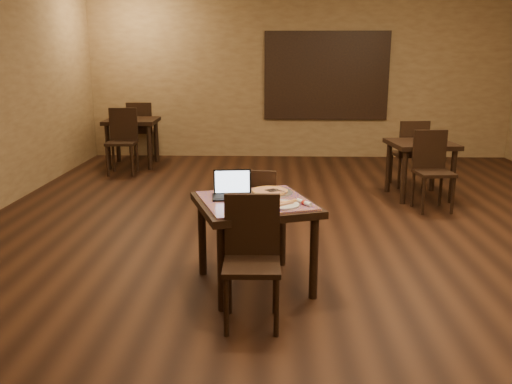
{
  "coord_description": "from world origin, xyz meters",
  "views": [
    {
      "loc": [
        -0.49,
        -5.51,
        1.93
      ],
      "look_at": [
        -0.63,
        -1.25,
        0.85
      ],
      "focal_mm": 38.0,
      "sensor_mm": 36.0,
      "label": 1
    }
  ],
  "objects_px": {
    "other_table_a": "(421,151)",
    "other_table_a_chair_far": "(411,150)",
    "chair_main_near": "(252,252)",
    "other_table_b_chair_far": "(141,127)",
    "other_table_a_chair_near": "(432,165)",
    "other_table_b_chair_near": "(123,137)",
    "chair_main_far": "(257,209)",
    "other_table_b": "(132,127)",
    "tiled_table": "(255,212)",
    "pizza_pan": "(270,192)",
    "laptop": "(232,190)"
  },
  "relations": [
    {
      "from": "chair_main_near",
      "to": "other_table_a_chair_near",
      "type": "bearing_deg",
      "value": 53.87
    },
    {
      "from": "chair_main_near",
      "to": "pizza_pan",
      "type": "height_order",
      "value": "chair_main_near"
    },
    {
      "from": "other_table_b_chair_near",
      "to": "other_table_b_chair_far",
      "type": "bearing_deg",
      "value": 87.35
    },
    {
      "from": "other_table_b_chair_far",
      "to": "other_table_a_chair_far",
      "type": "bearing_deg",
      "value": 152.51
    },
    {
      "from": "chair_main_far",
      "to": "other_table_a",
      "type": "xyz_separation_m",
      "value": [
        2.18,
        2.45,
        0.14
      ]
    },
    {
      "from": "chair_main_near",
      "to": "tiled_table",
      "type": "bearing_deg",
      "value": 88.63
    },
    {
      "from": "tiled_table",
      "to": "chair_main_near",
      "type": "distance_m",
      "value": 0.63
    },
    {
      "from": "other_table_b_chair_near",
      "to": "chair_main_far",
      "type": "bearing_deg",
      "value": -61.27
    },
    {
      "from": "tiled_table",
      "to": "other_table_a_chair_near",
      "type": "relative_size",
      "value": 1.16
    },
    {
      "from": "other_table_b_chair_far",
      "to": "chair_main_near",
      "type": "bearing_deg",
      "value": 107.86
    },
    {
      "from": "chair_main_near",
      "to": "chair_main_far",
      "type": "relative_size",
      "value": 1.05
    },
    {
      "from": "other_table_a_chair_near",
      "to": "other_table_b_chair_near",
      "type": "relative_size",
      "value": 0.93
    },
    {
      "from": "chair_main_near",
      "to": "pizza_pan",
      "type": "distance_m",
      "value": 0.9
    },
    {
      "from": "chair_main_far",
      "to": "other_table_b_chair_near",
      "type": "xyz_separation_m",
      "value": [
        -2.36,
        3.92,
        0.1
      ]
    },
    {
      "from": "tiled_table",
      "to": "pizza_pan",
      "type": "height_order",
      "value": "pizza_pan"
    },
    {
      "from": "chair_main_near",
      "to": "chair_main_far",
      "type": "xyz_separation_m",
      "value": [
        -0.01,
        1.24,
        -0.03
      ]
    },
    {
      "from": "pizza_pan",
      "to": "other_table_b_chair_near",
      "type": "xyz_separation_m",
      "value": [
        -2.49,
        4.3,
        -0.16
      ]
    },
    {
      "from": "other_table_a_chair_near",
      "to": "other_table_a_chair_far",
      "type": "relative_size",
      "value": 1.0
    },
    {
      "from": "laptop",
      "to": "pizza_pan",
      "type": "bearing_deg",
      "value": 16.36
    },
    {
      "from": "other_table_a_chair_far",
      "to": "other_table_b_chair_far",
      "type": "relative_size",
      "value": 0.93
    },
    {
      "from": "chair_main_far",
      "to": "other_table_a_chair_far",
      "type": "bearing_deg",
      "value": -120.79
    },
    {
      "from": "other_table_a",
      "to": "pizza_pan",
      "type": "bearing_deg",
      "value": -132.26
    },
    {
      "from": "chair_main_near",
      "to": "other_table_a",
      "type": "xyz_separation_m",
      "value": [
        2.18,
        3.69,
        0.11
      ]
    },
    {
      "from": "chair_main_near",
      "to": "laptop",
      "type": "height_order",
      "value": "laptop"
    },
    {
      "from": "other_table_a_chair_near",
      "to": "chair_main_near",
      "type": "bearing_deg",
      "value": -131.23
    },
    {
      "from": "other_table_a_chair_far",
      "to": "chair_main_near",
      "type": "bearing_deg",
      "value": 56.62
    },
    {
      "from": "other_table_b",
      "to": "other_table_a_chair_near",
      "type": "bearing_deg",
      "value": -32.95
    },
    {
      "from": "other_table_b_chair_near",
      "to": "pizza_pan",
      "type": "bearing_deg",
      "value": -62.29
    },
    {
      "from": "chair_main_near",
      "to": "other_table_a_chair_far",
      "type": "height_order",
      "value": "other_table_a_chair_far"
    },
    {
      "from": "laptop",
      "to": "other_table_b_chair_near",
      "type": "height_order",
      "value": "other_table_b_chair_near"
    },
    {
      "from": "other_table_a",
      "to": "other_table_b",
      "type": "xyz_separation_m",
      "value": [
        -4.54,
        2.1,
        0.05
      ]
    },
    {
      "from": "laptop",
      "to": "other_table_b_chair_near",
      "type": "bearing_deg",
      "value": 108.93
    },
    {
      "from": "other_table_b_chair_near",
      "to": "other_table_b_chair_far",
      "type": "xyz_separation_m",
      "value": [
        0.01,
        1.26,
        0.0
      ]
    },
    {
      "from": "chair_main_far",
      "to": "other_table_a_chair_near",
      "type": "height_order",
      "value": "other_table_a_chair_near"
    },
    {
      "from": "other_table_b",
      "to": "chair_main_far",
      "type": "bearing_deg",
      "value": -64.94
    },
    {
      "from": "tiled_table",
      "to": "chair_main_far",
      "type": "distance_m",
      "value": 0.64
    },
    {
      "from": "pizza_pan",
      "to": "chair_main_far",
      "type": "bearing_deg",
      "value": 108.41
    },
    {
      "from": "chair_main_near",
      "to": "other_table_a",
      "type": "distance_m",
      "value": 4.29
    },
    {
      "from": "other_table_b_chair_far",
      "to": "other_table_b",
      "type": "bearing_deg",
      "value": 87.35
    },
    {
      "from": "chair_main_near",
      "to": "other_table_b_chair_far",
      "type": "height_order",
      "value": "other_table_b_chair_far"
    },
    {
      "from": "other_table_b",
      "to": "other_table_b_chair_far",
      "type": "relative_size",
      "value": 0.86
    },
    {
      "from": "other_table_a",
      "to": "other_table_a_chair_far",
      "type": "xyz_separation_m",
      "value": [
        0.01,
        0.59,
        -0.08
      ]
    },
    {
      "from": "tiled_table",
      "to": "laptop",
      "type": "distance_m",
      "value": 0.28
    },
    {
      "from": "other_table_a_chair_far",
      "to": "other_table_b_chair_far",
      "type": "xyz_separation_m",
      "value": [
        -4.54,
        2.14,
        0.04
      ]
    },
    {
      "from": "other_table_b",
      "to": "other_table_b_chair_far",
      "type": "bearing_deg",
      "value": 87.35
    },
    {
      "from": "chair_main_near",
      "to": "other_table_b_chair_near",
      "type": "height_order",
      "value": "other_table_b_chair_near"
    },
    {
      "from": "other_table_b_chair_near",
      "to": "other_table_a_chair_near",
      "type": "bearing_deg",
      "value": -26.68
    },
    {
      "from": "other_table_a_chair_near",
      "to": "other_table_b_chair_far",
      "type": "bearing_deg",
      "value": 137.48
    },
    {
      "from": "laptop",
      "to": "other_table_a_chair_far",
      "type": "xyz_separation_m",
      "value": [
        2.39,
        3.56,
        -0.25
      ]
    },
    {
      "from": "chair_main_near",
      "to": "laptop",
      "type": "xyz_separation_m",
      "value": [
        -0.2,
        0.72,
        0.29
      ]
    }
  ]
}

